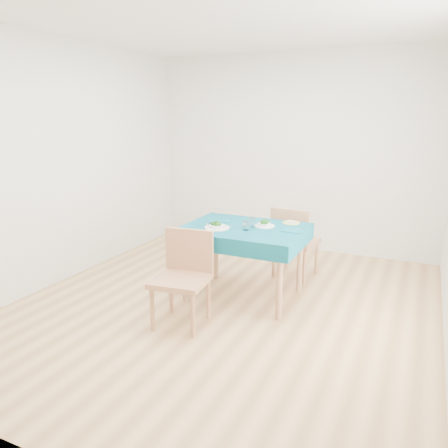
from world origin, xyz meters
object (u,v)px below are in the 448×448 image
at_px(chair_far, 297,229).
at_px(bowl_near, 217,225).
at_px(bowl_far, 264,224).
at_px(side_plate, 291,223).
at_px(chair_near, 180,264).
at_px(table, 244,262).

xyz_separation_m(chair_far, bowl_near, (-0.55, -0.99, 0.22)).
bearing_deg(bowl_far, side_plate, 50.52).
distance_m(chair_far, bowl_near, 1.15).
relative_size(chair_far, side_plate, 6.15).
xyz_separation_m(chair_near, chair_far, (0.60, 1.64, -0.01)).
height_order(chair_far, bowl_far, chair_far).
height_order(table, chair_near, chair_near).
bearing_deg(table, chair_near, -108.46).
distance_m(bowl_near, bowl_far, 0.49).
height_order(table, bowl_far, bowl_far).
height_order(table, side_plate, side_plate).
distance_m(table, chair_far, 0.90).
relative_size(chair_near, chair_far, 1.01).
relative_size(chair_far, bowl_far, 5.50).
relative_size(bowl_near, bowl_far, 1.18).
bearing_deg(side_plate, table, -137.31).
bearing_deg(bowl_near, chair_far, 60.99).
xyz_separation_m(table, side_plate, (0.39, 0.36, 0.38)).
bearing_deg(side_plate, chair_far, 97.83).
xyz_separation_m(table, chair_far, (0.32, 0.82, 0.20)).
bearing_deg(chair_near, side_plate, 54.02).
height_order(bowl_far, side_plate, bowl_far).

